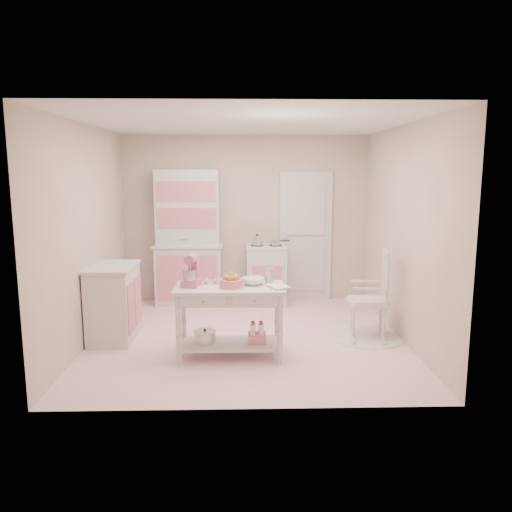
% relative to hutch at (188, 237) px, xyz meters
% --- Properties ---
extents(room_shell, '(3.84, 3.84, 2.62)m').
position_rel_hutch_xyz_m(room_shell, '(0.89, -1.66, 0.61)').
color(room_shell, pink).
rests_on(room_shell, ground).
extents(door, '(0.82, 0.05, 2.04)m').
position_rel_hutch_xyz_m(door, '(1.84, 0.21, -0.02)').
color(door, silver).
rests_on(door, ground).
extents(hutch, '(1.06, 0.50, 2.08)m').
position_rel_hutch_xyz_m(hutch, '(0.00, 0.00, 0.00)').
color(hutch, silver).
rests_on(hutch, ground).
extents(stove, '(0.62, 0.57, 0.92)m').
position_rel_hutch_xyz_m(stove, '(1.20, -0.05, -0.58)').
color(stove, silver).
rests_on(stove, ground).
extents(base_cabinet, '(0.54, 0.84, 0.92)m').
position_rel_hutch_xyz_m(base_cabinet, '(-0.74, -1.66, -0.58)').
color(base_cabinet, silver).
rests_on(base_cabinet, ground).
extents(lace_rug, '(0.92, 0.92, 0.01)m').
position_rel_hutch_xyz_m(lace_rug, '(2.38, -1.68, -1.03)').
color(lace_rug, white).
rests_on(lace_rug, ground).
extents(rocking_chair, '(0.59, 0.79, 1.10)m').
position_rel_hutch_xyz_m(rocking_chair, '(2.38, -1.68, -0.49)').
color(rocking_chair, silver).
rests_on(rocking_chair, ground).
extents(work_table, '(1.20, 0.60, 0.80)m').
position_rel_hutch_xyz_m(work_table, '(0.69, -2.28, -0.64)').
color(work_table, silver).
rests_on(work_table, ground).
extents(stand_mixer, '(0.24, 0.31, 0.34)m').
position_rel_hutch_xyz_m(stand_mixer, '(0.27, -2.26, -0.07)').
color(stand_mixer, '#D55A90').
rests_on(stand_mixer, work_table).
extents(cookie_tray, '(0.34, 0.24, 0.02)m').
position_rel_hutch_xyz_m(cookie_tray, '(0.54, -2.10, -0.23)').
color(cookie_tray, silver).
rests_on(cookie_tray, work_table).
extents(bread_basket, '(0.25, 0.25, 0.09)m').
position_rel_hutch_xyz_m(bread_basket, '(0.71, -2.33, -0.19)').
color(bread_basket, '#D67B89').
rests_on(bread_basket, work_table).
extents(mixing_bowl, '(0.25, 0.25, 0.08)m').
position_rel_hutch_xyz_m(mixing_bowl, '(0.95, -2.20, -0.20)').
color(mixing_bowl, white).
rests_on(mixing_bowl, work_table).
extents(metal_pitcher, '(0.10, 0.10, 0.17)m').
position_rel_hutch_xyz_m(metal_pitcher, '(1.13, -2.12, -0.16)').
color(metal_pitcher, silver).
rests_on(metal_pitcher, work_table).
extents(recipe_book, '(0.26, 0.29, 0.02)m').
position_rel_hutch_xyz_m(recipe_book, '(1.14, -2.40, -0.23)').
color(recipe_book, white).
rests_on(recipe_book, work_table).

